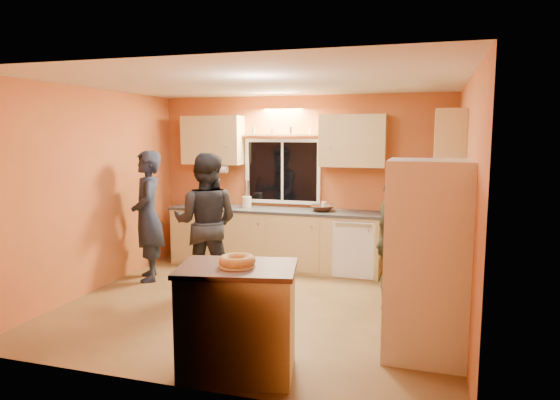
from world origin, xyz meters
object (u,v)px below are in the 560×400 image
(person_center, at_px, (206,223))
(person_right, at_px, (393,242))
(refrigerator, at_px, (427,259))
(island, at_px, (238,319))
(person_left, at_px, (148,216))

(person_center, bearing_deg, person_right, 172.30)
(refrigerator, distance_m, island, 1.78)
(refrigerator, relative_size, person_right, 1.15)
(person_left, xyz_separation_m, person_right, (3.33, -0.16, -0.12))
(person_left, bearing_deg, person_center, 44.51)
(island, distance_m, person_left, 3.16)
(person_center, xyz_separation_m, person_right, (2.34, 0.06, -0.11))
(refrigerator, relative_size, person_center, 1.01)
(person_right, bearing_deg, island, 161.06)
(person_left, xyz_separation_m, person_center, (0.98, -0.22, -0.01))
(island, bearing_deg, person_right, 49.93)
(person_right, bearing_deg, person_left, 96.77)
(person_left, distance_m, person_center, 1.01)
(person_left, bearing_deg, island, 12.02)
(refrigerator, xyz_separation_m, person_right, (-0.39, 1.22, -0.12))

